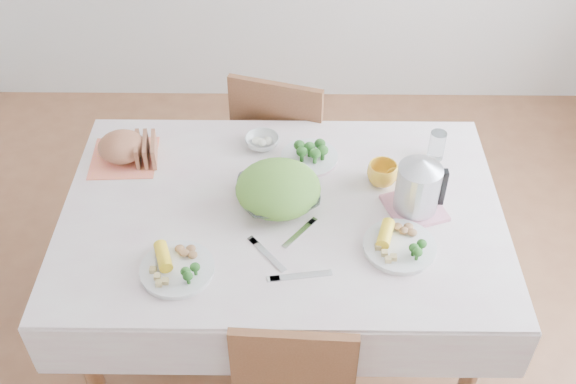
{
  "coord_description": "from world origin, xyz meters",
  "views": [
    {
      "loc": [
        0.04,
        -1.65,
        2.36
      ],
      "look_at": [
        0.02,
        0.02,
        0.82
      ],
      "focal_mm": 42.0,
      "sensor_mm": 36.0,
      "label": 1
    }
  ],
  "objects_px": {
    "dining_table": "(283,281)",
    "electric_kettle": "(419,183)",
    "chair_far": "(289,143)",
    "yellow_mug": "(382,174)",
    "dinner_plate_left": "(177,269)",
    "salad_bowl": "(278,195)",
    "dinner_plate_right": "(399,246)"
  },
  "relations": [
    {
      "from": "dinner_plate_left",
      "to": "dining_table",
      "type": "bearing_deg",
      "value": 41.77
    },
    {
      "from": "salad_bowl",
      "to": "electric_kettle",
      "type": "height_order",
      "value": "electric_kettle"
    },
    {
      "from": "dining_table",
      "to": "electric_kettle",
      "type": "bearing_deg",
      "value": 0.04
    },
    {
      "from": "dinner_plate_left",
      "to": "dinner_plate_right",
      "type": "height_order",
      "value": "same"
    },
    {
      "from": "chair_far",
      "to": "salad_bowl",
      "type": "height_order",
      "value": "chair_far"
    },
    {
      "from": "electric_kettle",
      "to": "chair_far",
      "type": "bearing_deg",
      "value": 118.37
    },
    {
      "from": "dinner_plate_left",
      "to": "yellow_mug",
      "type": "distance_m",
      "value": 0.79
    },
    {
      "from": "dinner_plate_right",
      "to": "salad_bowl",
      "type": "bearing_deg",
      "value": 151.59
    },
    {
      "from": "salad_bowl",
      "to": "dining_table",
      "type": "bearing_deg",
      "value": -66.55
    },
    {
      "from": "dining_table",
      "to": "electric_kettle",
      "type": "relative_size",
      "value": 6.79
    },
    {
      "from": "dining_table",
      "to": "dinner_plate_right",
      "type": "xyz_separation_m",
      "value": [
        0.38,
        -0.18,
        0.4
      ]
    },
    {
      "from": "dinner_plate_left",
      "to": "electric_kettle",
      "type": "height_order",
      "value": "electric_kettle"
    },
    {
      "from": "yellow_mug",
      "to": "electric_kettle",
      "type": "xyz_separation_m",
      "value": [
        0.1,
        -0.13,
        0.08
      ]
    },
    {
      "from": "salad_bowl",
      "to": "dinner_plate_left",
      "type": "xyz_separation_m",
      "value": [
        -0.31,
        -0.32,
        -0.02
      ]
    },
    {
      "from": "dining_table",
      "to": "dinner_plate_left",
      "type": "height_order",
      "value": "dinner_plate_left"
    },
    {
      "from": "chair_far",
      "to": "yellow_mug",
      "type": "height_order",
      "value": "chair_far"
    },
    {
      "from": "salad_bowl",
      "to": "dinner_plate_right",
      "type": "bearing_deg",
      "value": -28.41
    },
    {
      "from": "dinner_plate_right",
      "to": "yellow_mug",
      "type": "xyz_separation_m",
      "value": [
        -0.03,
        0.31,
        0.03
      ]
    },
    {
      "from": "salad_bowl",
      "to": "yellow_mug",
      "type": "bearing_deg",
      "value": 15.77
    },
    {
      "from": "salad_bowl",
      "to": "dinner_plate_right",
      "type": "relative_size",
      "value": 1.16
    },
    {
      "from": "yellow_mug",
      "to": "chair_far",
      "type": "bearing_deg",
      "value": 119.29
    },
    {
      "from": "dinner_plate_left",
      "to": "yellow_mug",
      "type": "relative_size",
      "value": 2.16
    },
    {
      "from": "salad_bowl",
      "to": "chair_far",
      "type": "bearing_deg",
      "value": 87.58
    },
    {
      "from": "dining_table",
      "to": "dinner_plate_left",
      "type": "relative_size",
      "value": 6.01
    },
    {
      "from": "electric_kettle",
      "to": "dinner_plate_left",
      "type": "bearing_deg",
      "value": -162.04
    },
    {
      "from": "dining_table",
      "to": "electric_kettle",
      "type": "distance_m",
      "value": 0.68
    },
    {
      "from": "dining_table",
      "to": "salad_bowl",
      "type": "relative_size",
      "value": 5.13
    },
    {
      "from": "chair_far",
      "to": "yellow_mug",
      "type": "xyz_separation_m",
      "value": [
        0.33,
        -0.6,
        0.34
      ]
    },
    {
      "from": "dinner_plate_right",
      "to": "yellow_mug",
      "type": "bearing_deg",
      "value": 95.26
    },
    {
      "from": "dinner_plate_left",
      "to": "yellow_mug",
      "type": "xyz_separation_m",
      "value": [
        0.67,
        0.42,
        0.03
      ]
    },
    {
      "from": "dining_table",
      "to": "electric_kettle",
      "type": "height_order",
      "value": "electric_kettle"
    },
    {
      "from": "dining_table",
      "to": "salad_bowl",
      "type": "xyz_separation_m",
      "value": [
        -0.01,
        0.03,
        0.42
      ]
    }
  ]
}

